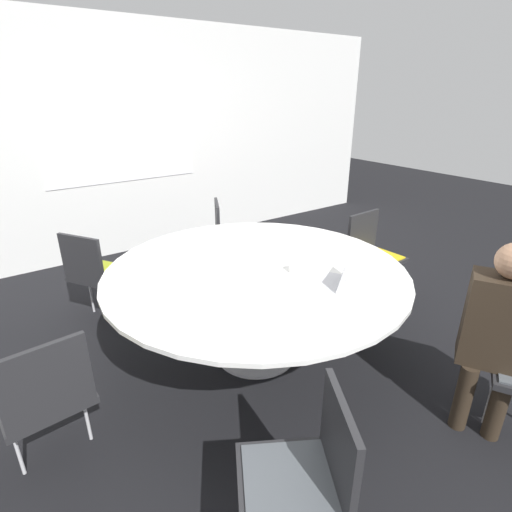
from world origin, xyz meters
TOP-DOWN VIEW (x-y plane):
  - ground_plane at (0.00, 0.00)m, footprint 16.00×16.00m
  - wall_back at (0.00, 2.77)m, footprint 8.00×0.07m
  - conference_table at (0.00, 0.00)m, footprint 2.17×2.17m
  - chair_1 at (1.47, 0.14)m, footprint 0.46×0.44m
  - chair_2 at (0.61, 1.35)m, footprint 0.57×0.58m
  - chair_3 at (-0.84, 1.22)m, footprint 0.59×0.60m
  - chair_4 at (-1.47, -0.19)m, footprint 0.47×0.46m
  - chair_5 at (-0.68, -1.31)m, footprint 0.58×0.59m
  - person_0 at (0.71, -1.36)m, footprint 0.36×0.42m
  - laptop at (0.28, -0.53)m, footprint 0.37×0.35m
  - coffee_cup at (0.19, -0.21)m, footprint 0.09×0.09m
  - handbag at (0.28, 1.62)m, footprint 0.36×0.16m

SIDE VIEW (x-z plane):
  - ground_plane at x=0.00m, z-range 0.00..0.00m
  - handbag at x=0.28m, z-range 0.00..0.28m
  - chair_1 at x=1.47m, z-range 0.08..0.92m
  - chair_2 at x=0.61m, z-range 0.08..0.92m
  - chair_3 at x=-0.84m, z-range 0.08..0.92m
  - chair_4 at x=-1.47m, z-range 0.08..0.92m
  - chair_5 at x=-0.68m, z-range 0.08..0.92m
  - conference_table at x=0.00m, z-range 0.27..1.01m
  - person_0 at x=0.71m, z-range 0.10..1.30m
  - coffee_cup at x=0.19m, z-range 0.74..0.82m
  - laptop at x=0.28m, z-range 0.69..0.90m
  - wall_back at x=0.00m, z-range 0.00..2.70m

